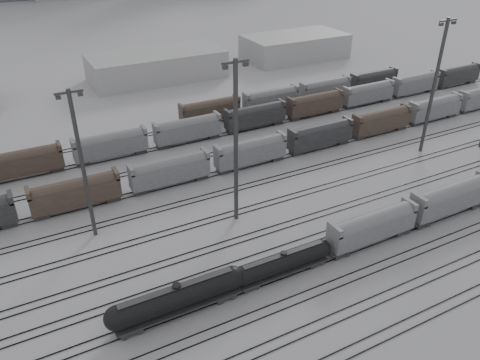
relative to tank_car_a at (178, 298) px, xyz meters
name	(u,v)px	position (x,y,z in m)	size (l,w,h in m)	color
ground	(309,271)	(19.39, -1.00, -2.65)	(900.00, 900.00, 0.00)	silver
tracks	(250,210)	(19.39, 16.50, -2.57)	(220.00, 71.50, 0.16)	black
tank_car_a	(178,298)	(0.00, 0.00, 0.00)	(18.51, 3.08, 4.57)	black
tank_car_b	(283,263)	(15.63, 0.00, -0.40)	(15.68, 2.61, 3.88)	black
hopper_car_a	(372,225)	(31.46, 0.00, 0.71)	(15.19, 3.02, 5.43)	black
hopper_car_b	(451,197)	(48.30, 0.00, 0.89)	(16.02, 3.18, 5.73)	black
light_mast_b	(82,164)	(-5.68, 21.91, 10.12)	(3.85, 0.62, 24.06)	#3B3A3D
light_mast_c	(236,141)	(16.26, 15.59, 11.65)	(4.31, 0.69, 26.95)	#3B3A3D
light_mast_d	(434,85)	(62.91, 19.88, 12.00)	(4.42, 0.71, 27.61)	#3B3A3D
bg_string_near	(251,153)	(27.39, 31.00, 0.15)	(151.00, 3.00, 5.60)	gray
bg_string_mid	(255,117)	(37.39, 47.00, 0.15)	(151.00, 3.00, 5.60)	black
bg_string_far	(298,95)	(54.89, 55.00, 0.15)	(66.00, 3.00, 5.60)	brown
warehouse_mid	(157,66)	(29.39, 94.00, 1.35)	(40.00, 18.00, 8.00)	#B0B0B3
warehouse_right	(295,47)	(79.39, 94.00, 1.35)	(35.00, 18.00, 8.00)	#B0B0B3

